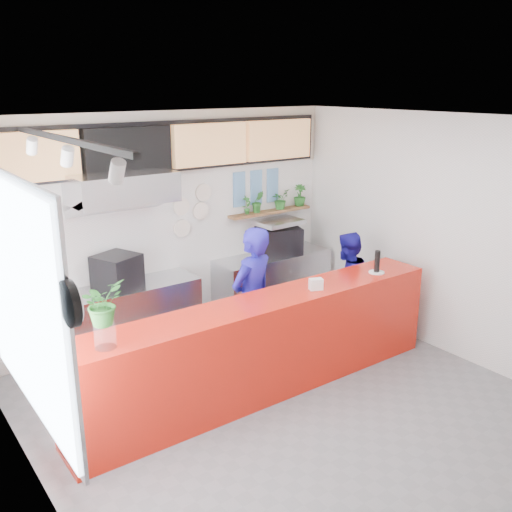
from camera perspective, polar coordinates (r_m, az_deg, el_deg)
floor at (r=6.34m, az=3.10°, el=-14.77°), size 5.00×5.00×0.00m
ceiling at (r=5.41m, az=3.61°, el=13.40°), size 5.00×5.00×0.00m
wall_back at (r=7.72m, az=-8.51°, el=3.02°), size 5.00×0.00×5.00m
wall_left at (r=4.64m, az=-21.54°, el=-7.55°), size 0.00×5.00×5.00m
wall_right at (r=7.48m, az=18.34°, el=1.89°), size 0.00×5.00×5.00m
service_counter at (r=6.35m, az=0.88°, el=-9.03°), size 4.50×0.60×1.10m
cream_band at (r=7.52m, az=-8.84°, el=11.16°), size 5.00×0.02×0.80m
prep_bench at (r=7.46m, az=-12.54°, el=-6.20°), size 1.80×0.60×0.90m
panini_oven at (r=7.19m, az=-13.72°, el=-1.53°), size 0.61×0.61×0.42m
extraction_hood at (r=6.94m, az=-13.26°, el=6.69°), size 1.20×0.70×0.35m
hood_lip at (r=6.98m, az=-13.15°, el=5.07°), size 1.20×0.69×0.31m
right_bench at (r=8.55m, az=1.67°, el=-2.76°), size 1.80×0.60×0.90m
espresso_machine at (r=8.42m, az=2.28°, el=1.54°), size 0.72×0.61×0.40m
espresso_tray at (r=8.35m, az=2.31°, el=3.41°), size 0.70×0.50×0.06m
herb_shelf at (r=8.47m, az=1.43°, el=4.44°), size 1.40×0.18×0.04m
menu_board_far_left at (r=6.80m, az=-21.72°, el=9.16°), size 1.10×0.10×0.55m
menu_board_mid_left at (r=7.18m, az=-12.65°, el=10.28°), size 1.10×0.10×0.55m
menu_board_mid_right at (r=7.71m, az=-4.62°, el=11.06°), size 1.10×0.10×0.55m
menu_board_far_right at (r=8.37m, az=2.29°, el=11.56°), size 1.10×0.10×0.55m
soffit at (r=7.50m, az=-8.72°, el=10.76°), size 4.80×0.04×0.65m
window_pane at (r=4.85m, az=-22.39°, el=-4.05°), size 0.04×2.20×1.90m
window_frame at (r=4.85m, az=-22.16°, el=-4.01°), size 0.03×2.30×2.00m
wall_clock_rim at (r=3.64m, az=-18.11°, el=-4.54°), size 0.05×0.30×0.30m
wall_clock_face at (r=3.64m, az=-17.67°, el=-4.45°), size 0.02×0.26×0.26m
track_rail at (r=4.39m, az=-18.49°, el=10.99°), size 0.05×2.40×0.04m
dec_plate_a at (r=7.70m, az=-7.50°, el=4.94°), size 0.24×0.03×0.24m
dec_plate_b at (r=7.87m, az=-5.55°, el=4.51°), size 0.24×0.03×0.24m
dec_plate_c at (r=7.77m, az=-7.42°, el=2.78°), size 0.24×0.03×0.24m
dec_plate_d at (r=7.84m, az=-5.29°, el=6.35°), size 0.24×0.03×0.24m
photo_frame_a at (r=8.15m, az=-1.70°, el=7.53°), size 0.20×0.02×0.25m
photo_frame_b at (r=8.32m, az=0.02°, el=7.73°), size 0.20×0.02×0.25m
photo_frame_c at (r=8.50m, az=1.67°, el=7.91°), size 0.20×0.02×0.25m
photo_frame_d at (r=8.20m, az=-1.69°, el=5.80°), size 0.20×0.02×0.25m
photo_frame_e at (r=8.37m, az=0.02°, el=6.04°), size 0.20×0.02×0.25m
photo_frame_f at (r=8.54m, az=1.65°, el=6.26°), size 0.20×0.02×0.25m
staff_center at (r=6.73m, az=-0.38°, el=-4.43°), size 0.73×0.58×1.76m
staff_right at (r=7.79m, az=9.01°, el=-2.85°), size 0.82×0.71×1.45m
herb_a at (r=8.19m, az=-0.92°, el=5.13°), size 0.16×0.13×0.27m
herb_b at (r=8.30m, az=0.19°, el=5.45°), size 0.21×0.19×0.32m
herb_c at (r=8.55m, az=2.44°, el=5.70°), size 0.33×0.31×0.30m
herb_d at (r=8.79m, az=4.40°, el=6.08°), size 0.23×0.22×0.33m
glass_vase at (r=5.20m, az=-14.87°, el=-7.67°), size 0.25×0.25×0.23m
basil_vase at (r=5.08m, az=-15.13°, el=-4.55°), size 0.45×0.43×0.40m
napkin_holder at (r=6.44m, az=6.02°, el=-2.82°), size 0.17×0.14×0.13m
white_plate at (r=7.14m, az=11.96°, el=-1.61°), size 0.25×0.25×0.01m
pepper_mill at (r=7.09m, az=12.03°, el=-0.53°), size 0.08×0.08×0.27m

